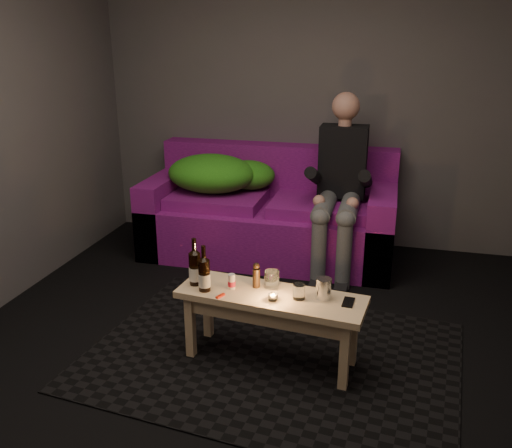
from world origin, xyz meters
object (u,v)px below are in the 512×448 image
(person, at_px, (340,181))
(steel_cup, at_px, (324,289))
(coffee_table, at_px, (271,306))
(sofa, at_px, (270,216))
(beer_bottle_a, at_px, (195,268))
(beer_bottle_b, at_px, (204,274))

(person, xyz_separation_m, steel_cup, (0.08, -1.52, -0.24))
(person, bearing_deg, coffee_table, -98.27)
(sofa, xyz_separation_m, person, (0.62, -0.18, 0.41))
(sofa, bearing_deg, beer_bottle_a, -92.60)
(person, xyz_separation_m, beer_bottle_a, (-0.70, -1.53, -0.19))
(sofa, relative_size, coffee_table, 1.91)
(beer_bottle_b, bearing_deg, coffee_table, 7.30)
(sofa, xyz_separation_m, beer_bottle_a, (-0.08, -1.71, 0.22))
(beer_bottle_a, bearing_deg, person, 65.43)
(steel_cup, bearing_deg, person, 92.99)
(beer_bottle_b, relative_size, steel_cup, 2.30)
(sofa, relative_size, beer_bottle_b, 7.65)
(sofa, distance_m, beer_bottle_a, 1.72)
(person, relative_size, beer_bottle_b, 5.11)
(beer_bottle_a, height_order, steel_cup, beer_bottle_a)
(person, relative_size, coffee_table, 1.27)
(person, relative_size, steel_cup, 11.76)
(beer_bottle_b, bearing_deg, sofa, 90.16)
(beer_bottle_a, bearing_deg, sofa, 87.40)
(beer_bottle_a, xyz_separation_m, steel_cup, (0.78, 0.01, -0.05))
(coffee_table, bearing_deg, sofa, 102.99)
(sofa, xyz_separation_m, steel_cup, (0.70, -1.70, 0.18))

